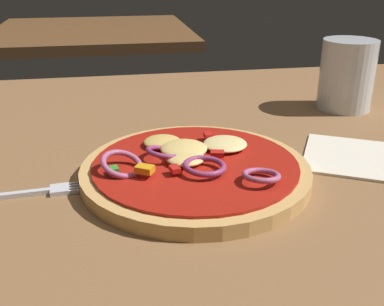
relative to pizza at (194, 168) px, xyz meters
name	(u,v)px	position (x,y,z in m)	size (l,w,h in m)	color
dining_table	(146,206)	(-0.05, -0.03, -0.03)	(1.47, 0.98, 0.03)	brown
pizza	(194,168)	(0.00, 0.00, 0.00)	(0.24, 0.24, 0.04)	tan
fork	(12,195)	(-0.18, -0.01, -0.01)	(0.19, 0.03, 0.01)	silver
beer_glass	(346,80)	(0.27, 0.19, 0.03)	(0.08, 0.08, 0.10)	silver
napkin	(358,158)	(0.19, 0.01, -0.01)	(0.16, 0.16, 0.00)	silver
background_table	(92,33)	(-0.13, 1.11, -0.03)	(0.62, 0.61, 0.03)	brown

